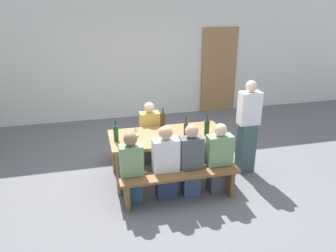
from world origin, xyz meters
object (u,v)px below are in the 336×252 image
wine_bottle_1 (163,120)px  seated_guest_near_2 (191,162)px  wooden_door (219,70)px  wine_glass_2 (196,134)px  wine_glass_1 (205,122)px  wine_bottle_2 (207,127)px  seated_guest_far_0 (150,134)px  seated_guest_near_1 (166,164)px  bench_near (180,180)px  wine_glass_0 (136,129)px  bench_far (158,140)px  seated_guest_near_0 (132,170)px  wine_bottle_0 (116,133)px  seated_guest_near_3 (219,160)px  wine_bottle_3 (186,129)px  tasting_table (168,139)px  standing_host (248,129)px

wine_bottle_1 → seated_guest_near_2: bearing=-77.9°
wooden_door → wine_glass_2: (-1.71, -3.40, -0.18)m
wine_glass_1 → seated_guest_near_2: bearing=-124.0°
seated_guest_near_2 → wine_bottle_2: bearing=-42.1°
wine_bottle_1 → seated_guest_far_0: bearing=130.1°
wine_glass_1 → seated_guest_near_1: bearing=-141.3°
wine_glass_2 → seated_guest_far_0: seated_guest_far_0 is taller
bench_near → wine_glass_0: 1.10m
wooden_door → seated_guest_near_2: bearing=-117.2°
wooden_door → bench_far: bearing=-131.9°
bench_far → wine_glass_0: (-0.50, -0.63, 0.50)m
seated_guest_near_0 → seated_guest_near_1: size_ratio=0.96×
wooden_door → wine_bottle_0: wooden_door is taller
seated_guest_near_1 → seated_guest_near_3: bearing=-90.0°
bench_far → seated_guest_near_3: bearing=-64.0°
wine_glass_0 → bench_far: bearing=51.7°
bench_near → seated_guest_near_0: 0.71m
wine_bottle_1 → wine_glass_2: (0.35, -0.73, -0.01)m
wine_bottle_3 → wine_glass_0: (-0.75, 0.23, -0.02)m
tasting_table → seated_guest_near_0: bearing=-139.1°
wine_bottle_1 → standing_host: size_ratio=0.21×
standing_host → wine_bottle_3: bearing=0.7°
bench_far → bench_near: bearing=-90.0°
bench_near → bench_far: bearing=90.0°
wine_bottle_2 → seated_guest_near_2: (-0.39, -0.43, -0.34)m
wine_glass_0 → bench_near: bearing=-59.3°
seated_guest_near_0 → seated_guest_near_2: bearing=-90.0°
wine_bottle_1 → seated_guest_near_1: (-0.18, -0.95, -0.34)m
tasting_table → wine_glass_1: (0.65, 0.08, 0.20)m
wine_glass_2 → seated_guest_near_0: (-1.02, -0.22, -0.35)m
bench_far → wine_bottle_0: (-0.82, -0.78, 0.53)m
wine_glass_1 → seated_guest_near_3: 0.75m
wine_glass_0 → seated_guest_near_1: seated_guest_near_1 is taller
wooden_door → wine_glass_2: 3.81m
wine_bottle_2 → seated_guest_near_3: (0.05, -0.43, -0.36)m
wine_bottle_3 → seated_guest_near_1: seated_guest_near_1 is taller
wine_glass_2 → seated_guest_far_0: bearing=119.3°
wine_bottle_2 → wine_glass_1: 0.24m
bench_near → seated_guest_near_2: (0.20, 0.15, 0.19)m
wine_bottle_2 → bench_far: bearing=123.8°
seated_guest_near_1 → seated_guest_far_0: seated_guest_near_1 is taller
wooden_door → wine_bottle_1: bearing=-127.7°
bench_near → wine_bottle_0: bearing=140.2°
wooden_door → seated_guest_near_1: (-2.24, -3.61, -0.51)m
seated_guest_near_1 → wine_glass_0: bearing=25.0°
wooden_door → wine_bottle_1: wooden_door is taller
bench_near → bench_far: 1.47m
wine_bottle_1 → wine_glass_2: bearing=-64.5°
wine_bottle_1 → wine_bottle_3: wine_bottle_3 is taller
wine_glass_2 → seated_guest_near_3: seated_guest_near_3 is taller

